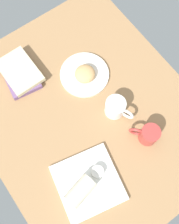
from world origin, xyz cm
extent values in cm
cube|color=#9E754C|center=(0.00, 0.00, 2.00)|extent=(110.00, 90.00, 4.00)
cylinder|color=silver|center=(-15.37, 9.57, 4.70)|extent=(22.47, 22.47, 1.40)
ellipsoid|color=tan|center=(-14.32, 9.16, 7.66)|extent=(12.70, 12.76, 4.51)
cube|color=white|center=(24.80, -17.18, 4.80)|extent=(29.02, 29.02, 1.60)
cylinder|color=silver|center=(23.63, -11.79, 6.94)|extent=(5.09, 5.09, 2.68)
cylinder|color=orange|center=(23.63, -11.79, 7.98)|extent=(4.17, 4.17, 0.40)
cylinder|color=beige|center=(25.75, -21.48, 8.96)|extent=(9.06, 12.92, 6.73)
cube|color=#6B4C7A|center=(-32.68, -14.56, 5.22)|extent=(23.00, 16.57, 2.44)
cube|color=beige|center=(-32.64, -13.89, 7.54)|extent=(20.66, 14.71, 2.20)
cylinder|color=white|center=(6.33, 10.20, 8.35)|extent=(8.67, 8.67, 8.70)
cylinder|color=#A7643A|center=(6.33, 10.20, 12.10)|extent=(7.11, 7.11, 0.40)
torus|color=white|center=(11.66, 12.41, 8.35)|extent=(6.39, 3.57, 6.42)
cylinder|color=#B23833|center=(24.11, 14.23, 8.40)|extent=(7.86, 7.86, 8.80)
cylinder|color=#A97248|center=(24.11, 14.23, 12.20)|extent=(6.44, 6.44, 0.40)
torus|color=#B23833|center=(20.01, 10.74, 8.40)|extent=(5.71, 5.11, 6.48)
camera|label=1|loc=(32.09, -21.82, 118.22)|focal=44.09mm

